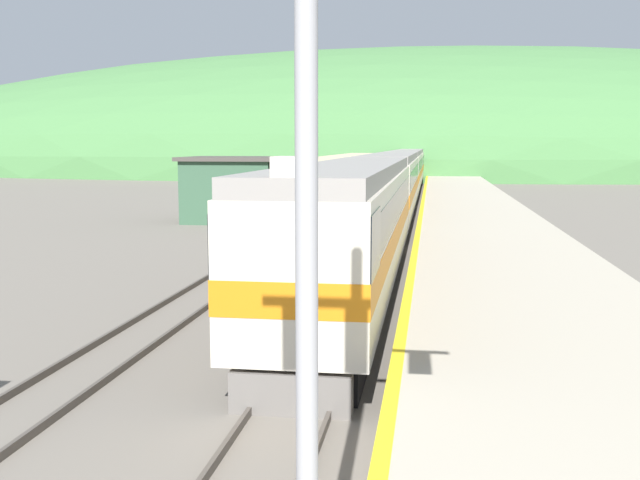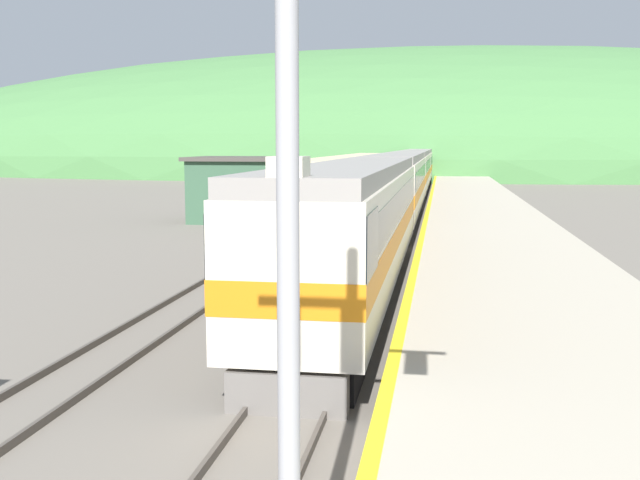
# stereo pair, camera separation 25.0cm
# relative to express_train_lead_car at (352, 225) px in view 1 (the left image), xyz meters

# --- Properties ---
(track_main) EXTENTS (1.52, 180.00, 0.16)m
(track_main) POSITION_rel_express_train_lead_car_xyz_m (0.00, 46.39, -2.24)
(track_main) COLOR #4C443D
(track_main) RESTS_ON ground
(track_siding) EXTENTS (1.52, 180.00, 0.16)m
(track_siding) POSITION_rel_express_train_lead_car_xyz_m (-4.74, 46.39, -2.24)
(track_siding) COLOR #4C443D
(track_siding) RESTS_ON ground
(platform) EXTENTS (6.55, 140.00, 0.94)m
(platform) POSITION_rel_express_train_lead_car_xyz_m (5.02, 26.39, -1.85)
(platform) COLOR #B2A893
(platform) RESTS_ON ground
(distant_hills) EXTENTS (238.69, 107.41, 44.66)m
(distant_hills) POSITION_rel_express_train_lead_car_xyz_m (0.00, 123.56, -2.32)
(distant_hills) COLOR #477A42
(distant_hills) RESTS_ON ground
(station_shed) EXTENTS (5.99, 5.54, 4.04)m
(station_shed) POSITION_rel_express_train_lead_car_xyz_m (-9.79, 22.45, -0.28)
(station_shed) COLOR #385B42
(station_shed) RESTS_ON ground
(express_train_lead_car) EXTENTS (2.88, 21.38, 4.60)m
(express_train_lead_car) POSITION_rel_express_train_lead_car_xyz_m (0.00, 0.00, 0.00)
(express_train_lead_car) COLOR black
(express_train_lead_car) RESTS_ON ground
(carriage_second) EXTENTS (2.87, 22.12, 4.24)m
(carriage_second) POSITION_rel_express_train_lead_car_xyz_m (0.00, 22.87, -0.01)
(carriage_second) COLOR black
(carriage_second) RESTS_ON ground
(carriage_third) EXTENTS (2.87, 22.12, 4.24)m
(carriage_third) POSITION_rel_express_train_lead_car_xyz_m (0.00, 45.86, -0.01)
(carriage_third) COLOR black
(carriage_third) RESTS_ON ground
(carriage_fourth) EXTENTS (2.87, 22.12, 4.24)m
(carriage_fourth) POSITION_rel_express_train_lead_car_xyz_m (0.00, 68.86, -0.01)
(carriage_fourth) COLOR black
(carriage_fourth) RESTS_ON ground
(carriage_fifth) EXTENTS (2.87, 22.12, 4.24)m
(carriage_fifth) POSITION_rel_express_train_lead_car_xyz_m (0.00, 91.86, -0.01)
(carriage_fifth) COLOR black
(carriage_fifth) RESTS_ON ground
(siding_train) EXTENTS (2.90, 40.62, 3.88)m
(siding_train) POSITION_rel_express_train_lead_car_xyz_m (-4.74, 37.85, -0.32)
(siding_train) COLOR black
(siding_train) RESTS_ON ground
(signal_mast_main) EXTENTS (3.30, 0.42, 8.54)m
(signal_mast_main) POSITION_rel_express_train_lead_car_xyz_m (1.36, -16.65, 3.58)
(signal_mast_main) COLOR #9E9EA3
(signal_mast_main) RESTS_ON ground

